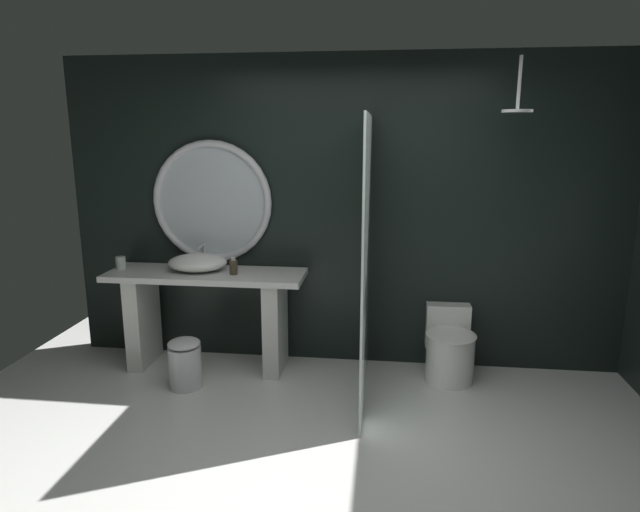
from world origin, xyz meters
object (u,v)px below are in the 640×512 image
soap_dispenser (233,267)px  toilet (449,348)px  tumbler_cup (121,263)px  round_wall_mirror (212,202)px  rain_shower_head (518,106)px  waste_bin (185,363)px  vessel_sink (198,262)px

soap_dispenser → toilet: (1.77, 0.06, -0.65)m
tumbler_cup → soap_dispenser: size_ratio=0.75×
round_wall_mirror → toilet: (2.02, -0.22, -1.14)m
toilet → tumbler_cup: bearing=-179.9°
round_wall_mirror → toilet: size_ratio=1.84×
rain_shower_head → waste_bin: bearing=-172.4°
vessel_sink → toilet: size_ratio=0.87×
rain_shower_head → toilet: bearing=163.6°
toilet → waste_bin: bearing=-168.2°
soap_dispenser → rain_shower_head: rain_shower_head is taller
tumbler_cup → soap_dispenser: (1.00, -0.06, 0.01)m
tumbler_cup → waste_bin: (0.69, -0.43, -0.69)m
soap_dispenser → toilet: 1.89m
tumbler_cup → round_wall_mirror: round_wall_mirror is taller
round_wall_mirror → waste_bin: 1.36m
waste_bin → rain_shower_head: bearing=7.6°
waste_bin → vessel_sink: bearing=92.4°
rain_shower_head → toilet: (-0.37, 0.11, -1.91)m
soap_dispenser → toilet: size_ratio=0.25×
vessel_sink → rain_shower_head: rain_shower_head is taller
rain_shower_head → toilet: 1.95m
round_wall_mirror → vessel_sink: bearing=-111.6°
vessel_sink → soap_dispenser: vessel_sink is taller
rain_shower_head → soap_dispenser: bearing=178.8°
rain_shower_head → vessel_sink: bearing=177.1°
round_wall_mirror → waste_bin: size_ratio=2.58×
round_wall_mirror → toilet: bearing=-6.2°
vessel_sink → round_wall_mirror: size_ratio=0.48×
vessel_sink → soap_dispenser: bearing=-13.7°
round_wall_mirror → rain_shower_head: bearing=-7.8°
tumbler_cup → toilet: tumbler_cup is taller
tumbler_cup → vessel_sink: bearing=1.8°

